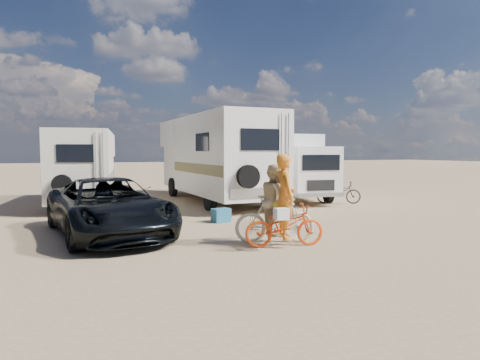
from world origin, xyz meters
name	(u,v)px	position (x,y,z in m)	size (l,w,h in m)	color
ground	(281,231)	(0.00, 0.00, 0.00)	(140.00, 140.00, 0.00)	tan
rv_main	(215,159)	(0.31, 6.82, 1.76)	(2.53, 8.46, 3.51)	white
rv_left	(85,169)	(-4.77, 7.54, 1.42)	(2.03, 6.26, 2.85)	white
box_truck	(292,167)	(3.77, 6.48, 1.41)	(1.98, 6.09, 2.81)	white
dark_suv	(108,207)	(-4.31, 1.00, 0.72)	(2.38, 5.15, 1.43)	black
bike_man	(285,226)	(-0.75, -1.69, 0.47)	(0.62, 1.77, 0.93)	#F0480D
bike_woman	(275,219)	(-0.79, -1.28, 0.55)	(0.52, 1.83, 1.10)	beige
rider_man	(285,205)	(-0.75, -1.69, 0.93)	(0.68, 0.45, 1.87)	orange
rider_woman	(275,208)	(-0.79, -1.28, 0.82)	(0.79, 0.62, 1.64)	#CDB784
bike_parked	(339,192)	(4.71, 4.28, 0.45)	(0.60, 1.73, 0.91)	#272A28
cooler	(221,215)	(-1.07, 1.84, 0.20)	(0.51, 0.37, 0.40)	#226686
crate	(281,205)	(1.74, 3.47, 0.17)	(0.42, 0.42, 0.33)	#87614A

